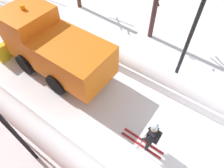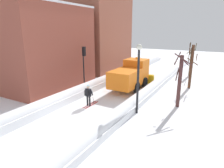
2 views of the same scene
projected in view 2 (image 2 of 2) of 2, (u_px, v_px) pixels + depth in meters
The scene contains 12 objects.
ground_plane at pixel (136, 83), 22.35m from camera, with size 80.00×80.00×0.00m, color white.
snowbank_left at pixel (115, 76), 23.50m from camera, with size 1.10×36.00×1.04m.
snowbank_right at pixel (159, 83), 20.98m from camera, with size 1.10×36.00×0.91m.
building_brick_near at pixel (41, 47), 20.18m from camera, with size 7.16×9.46×8.37m.
building_brick_mid at pixel (96, 1), 27.45m from camera, with size 7.23×9.59×19.73m.
plow_truck at pixel (131, 75), 19.63m from camera, with size 3.20×5.98×3.12m.
skier at pixel (88, 94), 15.25m from camera, with size 0.62×1.80×1.81m.
traffic_light_pole at pixel (84, 60), 18.84m from camera, with size 0.28×0.42×4.34m.
street_lamp at pixel (138, 71), 13.38m from camera, with size 0.40×0.40×4.99m.
bare_tree_near at pixel (180, 80), 14.79m from camera, with size 1.28×1.37×4.31m.
bare_tree_mid at pixel (191, 66), 19.62m from camera, with size 1.09×1.26×4.63m.
bare_tree_far at pixel (191, 61), 25.10m from camera, with size 1.18×1.19×4.38m.
Camera 2 is at (8.17, -10.13, 5.92)m, focal length 31.02 mm.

